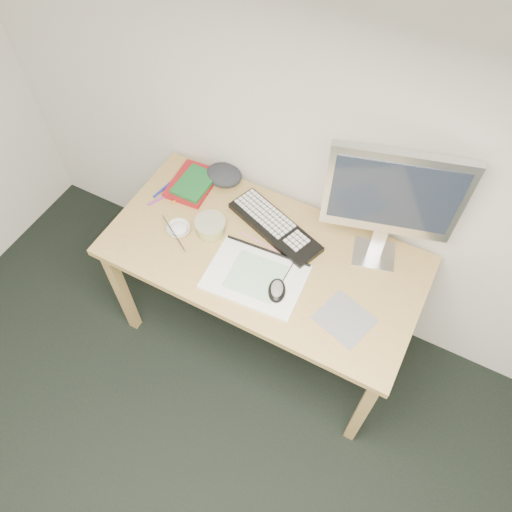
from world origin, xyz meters
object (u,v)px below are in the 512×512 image
at_px(keyboard, 275,227).
at_px(rice_bowl, 179,230).
at_px(sketchpad, 255,277).
at_px(desk, 263,264).
at_px(monitor, 393,198).

relative_size(keyboard, rice_bowl, 4.38).
relative_size(sketchpad, keyboard, 0.86).
height_order(desk, keyboard, keyboard).
bearing_deg(keyboard, rice_bowl, -129.61).
bearing_deg(desk, monitor, 27.50).
bearing_deg(desk, sketchpad, -77.96).
distance_m(monitor, rice_bowl, 0.95).
bearing_deg(sketchpad, monitor, 36.83).
relative_size(desk, monitor, 2.33).
xyz_separation_m(sketchpad, monitor, (0.40, 0.35, 0.37)).
distance_m(sketchpad, rice_bowl, 0.42).
height_order(sketchpad, monitor, monitor).
bearing_deg(keyboard, sketchpad, -60.34).
xyz_separation_m(desk, rice_bowl, (-0.39, -0.07, 0.10)).
bearing_deg(rice_bowl, desk, 10.16).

